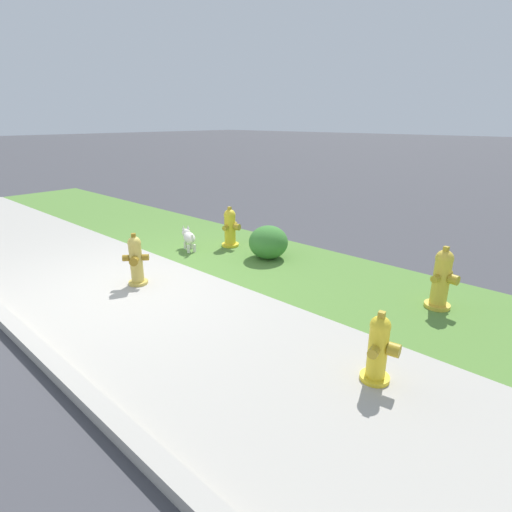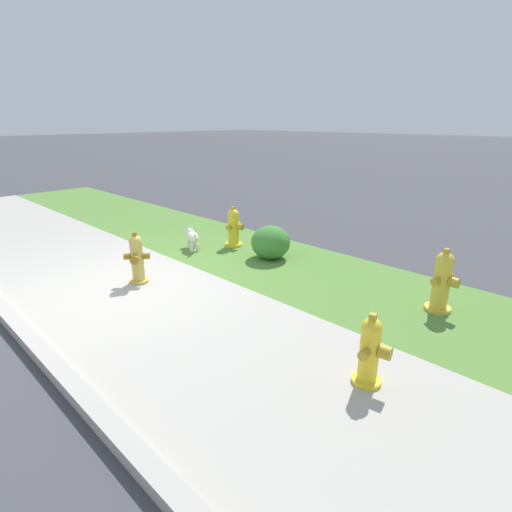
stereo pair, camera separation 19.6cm
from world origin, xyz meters
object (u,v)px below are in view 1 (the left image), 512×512
fire_hydrant_mid_block (136,260)px  small_white_dog (189,237)px  fire_hydrant_far_end (230,228)px  fire_hydrant_by_grass_verge (442,279)px  shrub_bush_mid_verge (268,242)px  fire_hydrant_at_driveway (379,349)px

fire_hydrant_mid_block → small_white_dog: 1.67m
fire_hydrant_far_end → fire_hydrant_by_grass_verge: 3.75m
small_white_dog → shrub_bush_mid_verge: shrub_bush_mid_verge is taller
fire_hydrant_by_grass_verge → small_white_dog: 4.19m
fire_hydrant_far_end → fire_hydrant_by_grass_verge: bearing=76.4°
small_white_dog → shrub_bush_mid_verge: 1.48m
fire_hydrant_at_driveway → small_white_dog: bearing=-116.1°
fire_hydrant_far_end → fire_hydrant_mid_block: size_ratio=0.98×
shrub_bush_mid_verge → fire_hydrant_at_driveway: bearing=-33.1°
fire_hydrant_by_grass_verge → small_white_dog: fire_hydrant_by_grass_verge is taller
fire_hydrant_far_end → fire_hydrant_by_grass_verge: fire_hydrant_by_grass_verge is taller
fire_hydrant_at_driveway → fire_hydrant_by_grass_verge: fire_hydrant_by_grass_verge is taller
fire_hydrant_far_end → shrub_bush_mid_verge: 0.96m
fire_hydrant_mid_block → shrub_bush_mid_verge: fire_hydrant_mid_block is taller
fire_hydrant_by_grass_verge → shrub_bush_mid_verge: (-2.80, -0.01, -0.11)m
shrub_bush_mid_verge → small_white_dog: bearing=-155.2°
small_white_dog → fire_hydrant_far_end: bearing=-95.8°
fire_hydrant_far_end → fire_hydrant_at_driveway: (3.86, -1.94, -0.03)m
fire_hydrant_at_driveway → fire_hydrant_mid_block: bearing=-95.8°
fire_hydrant_far_end → fire_hydrant_at_driveway: size_ratio=1.07×
fire_hydrant_far_end → small_white_dog: 0.78m
fire_hydrant_by_grass_verge → shrub_bush_mid_verge: 2.80m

